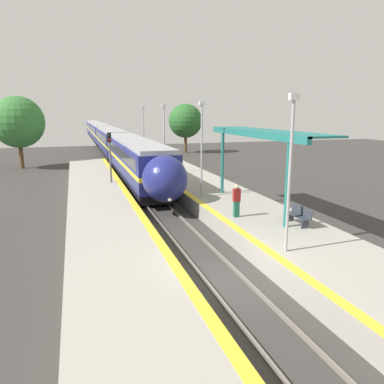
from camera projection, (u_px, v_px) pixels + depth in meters
The scene contains 16 objects.
ground_plane at pixel (225, 282), 13.82m from camera, with size 120.00×120.00×0.00m, color #383533.
rail_left at pixel (207, 283), 13.60m from camera, with size 0.08×90.00×0.15m, color slate.
rail_right at pixel (243, 278), 14.02m from camera, with size 0.08×90.00×0.15m, color slate.
train at pixel (105, 136), 63.24m from camera, with size 2.82×90.88×3.83m.
platform_right at pixel (319, 258), 14.90m from camera, with size 4.63×64.00×0.91m.
platform_left at pixel (125, 284), 12.66m from camera, with size 3.91×64.00×0.91m.
platform_bench at pixel (299, 215), 17.72m from camera, with size 0.44×1.63×0.89m.
person_waiting at pixel (237, 200), 18.94m from camera, with size 0.36×0.22×1.68m.
railway_signal at pixel (110, 157), 28.03m from camera, with size 0.28×0.28×4.65m.
lamppost_near at pixel (290, 165), 13.72m from camera, with size 0.36×0.20×5.90m.
lamppost_mid at pixel (202, 143), 23.10m from camera, with size 0.36×0.20×5.90m.
lamppost_far at pixel (164, 134), 32.49m from camera, with size 0.36×0.20×5.90m.
lamppost_farthest at pixel (144, 129), 41.87m from camera, with size 0.36×0.20×5.90m.
station_canopy at pixel (260, 136), 20.48m from camera, with size 2.02×10.88×4.28m.
background_tree_left at pixel (18, 122), 40.56m from camera, with size 5.58×5.58×7.87m.
background_tree_right at pixel (186, 121), 56.50m from camera, with size 5.09×5.09×7.37m.
Camera 1 is at (-5.01, -11.86, 6.16)m, focal length 35.00 mm.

